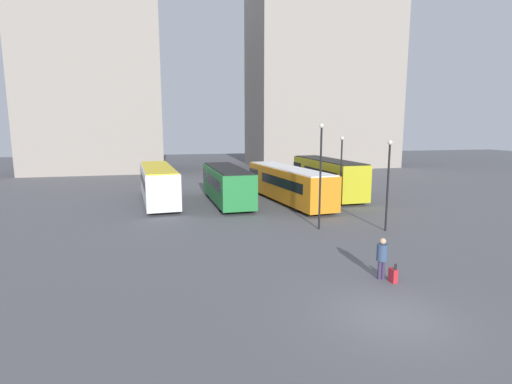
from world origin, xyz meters
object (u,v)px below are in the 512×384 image
at_px(bus_1, 227,184).
at_px(suitcase, 393,275).
at_px(bus_0, 158,183).
at_px(lamp_post_1, 341,167).
at_px(lamp_post_0, 388,178).
at_px(bus_3, 327,176).
at_px(bus_2, 287,183).
at_px(traveler, 382,255).
at_px(lamp_post_2, 321,169).

relative_size(bus_1, suitcase, 12.26).
bearing_deg(bus_0, lamp_post_1, -118.63).
relative_size(lamp_post_0, lamp_post_1, 0.99).
bearing_deg(suitcase, bus_3, -19.70).
bearing_deg(bus_3, bus_2, 112.88).
distance_m(bus_3, traveler, 20.28).
height_order(bus_0, lamp_post_2, lamp_post_2).
bearing_deg(suitcase, lamp_post_0, -33.01).
distance_m(bus_1, traveler, 18.34).
relative_size(bus_0, lamp_post_2, 1.74).
bearing_deg(traveler, lamp_post_2, -8.00).
xyz_separation_m(lamp_post_0, lamp_post_1, (0.06, 6.51, 0.03)).
height_order(bus_3, suitcase, bus_3).
bearing_deg(lamp_post_1, suitcase, -106.81).
xyz_separation_m(bus_2, bus_3, (4.44, 2.04, 0.21)).
bearing_deg(bus_0, traveler, -159.48).
bearing_deg(lamp_post_2, traveler, -94.29).
height_order(bus_3, traveler, bus_3).
xyz_separation_m(bus_2, lamp_post_2, (-0.91, -9.14, 2.15)).
bearing_deg(lamp_post_0, lamp_post_2, 161.22).
bearing_deg(traveler, bus_1, 7.33).
relative_size(bus_2, lamp_post_2, 1.97).
height_order(suitcase, lamp_post_0, lamp_post_0).
height_order(suitcase, lamp_post_1, lamp_post_1).
bearing_deg(lamp_post_2, bus_2, 84.33).
bearing_deg(lamp_post_2, bus_1, 112.81).
bearing_deg(lamp_post_0, bus_0, 136.74).
bearing_deg(lamp_post_0, traveler, -122.50).
xyz_separation_m(bus_0, bus_2, (10.53, -2.18, -0.06)).
distance_m(suitcase, lamp_post_2, 9.29).
relative_size(suitcase, lamp_post_0, 0.15).
xyz_separation_m(bus_2, lamp_post_0, (2.88, -10.43, 1.65)).
bearing_deg(bus_1, traveler, -170.61).
distance_m(traveler, lamp_post_2, 8.64).
xyz_separation_m(bus_3, lamp_post_0, (-1.56, -12.47, 1.44)).
relative_size(bus_2, bus_3, 1.18).
relative_size(bus_0, lamp_post_0, 2.05).
bearing_deg(traveler, bus_0, 21.06).
height_order(bus_2, lamp_post_0, lamp_post_0).
bearing_deg(bus_0, bus_2, -105.97).
xyz_separation_m(bus_0, lamp_post_0, (13.40, -12.61, 1.59)).
bearing_deg(bus_0, bus_3, -94.78).
height_order(bus_0, traveler, bus_0).
bearing_deg(traveler, lamp_post_1, -22.10).
bearing_deg(bus_2, lamp_post_2, 167.64).
relative_size(bus_1, lamp_post_2, 1.57).
bearing_deg(bus_1, bus_2, -99.08).
height_order(lamp_post_0, lamp_post_2, lamp_post_2).
xyz_separation_m(bus_1, suitcase, (3.79, -18.42, -1.31)).
bearing_deg(lamp_post_0, bus_3, 82.86).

